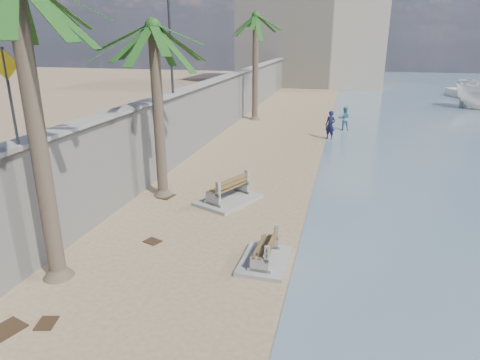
{
  "coord_description": "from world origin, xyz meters",
  "views": [
    {
      "loc": [
        3.14,
        -7.49,
        6.29
      ],
      "look_at": [
        -0.5,
        7.0,
        1.2
      ],
      "focal_mm": 32.0,
      "sensor_mm": 36.0,
      "label": 1
    }
  ],
  "objects_px": {
    "palm_mid": "(153,28)",
    "person_b": "(344,117)",
    "bench_far": "(228,191)",
    "palm_back": "(256,17)",
    "yacht_far": "(478,97)",
    "person_a": "(330,123)",
    "bench_near": "(265,251)"
  },
  "relations": [
    {
      "from": "person_b",
      "to": "palm_back",
      "type": "bearing_deg",
      "value": -23.28
    },
    {
      "from": "bench_far",
      "to": "person_b",
      "type": "relative_size",
      "value": 1.63
    },
    {
      "from": "person_a",
      "to": "bench_near",
      "type": "bearing_deg",
      "value": -68.04
    },
    {
      "from": "palm_back",
      "to": "person_b",
      "type": "distance_m",
      "value": 9.77
    },
    {
      "from": "bench_far",
      "to": "yacht_far",
      "type": "height_order",
      "value": "yacht_far"
    },
    {
      "from": "palm_back",
      "to": "bench_near",
      "type": "bearing_deg",
      "value": -77.02
    },
    {
      "from": "bench_near",
      "to": "person_a",
      "type": "xyz_separation_m",
      "value": [
        1.03,
        16.26,
        0.67
      ]
    },
    {
      "from": "bench_far",
      "to": "yacht_far",
      "type": "bearing_deg",
      "value": 62.6
    },
    {
      "from": "palm_mid",
      "to": "yacht_far",
      "type": "relative_size",
      "value": 0.92
    },
    {
      "from": "bench_far",
      "to": "bench_near",
      "type": "bearing_deg",
      "value": -61.98
    },
    {
      "from": "bench_far",
      "to": "palm_back",
      "type": "bearing_deg",
      "value": 98.78
    },
    {
      "from": "palm_mid",
      "to": "palm_back",
      "type": "distance_m",
      "value": 17.25
    },
    {
      "from": "palm_mid",
      "to": "person_b",
      "type": "bearing_deg",
      "value": 64.91
    },
    {
      "from": "bench_far",
      "to": "palm_mid",
      "type": "relative_size",
      "value": 0.39
    },
    {
      "from": "bench_far",
      "to": "palm_back",
      "type": "xyz_separation_m",
      "value": [
        -2.67,
        17.26,
        7.03
      ]
    },
    {
      "from": "bench_far",
      "to": "person_a",
      "type": "bearing_deg",
      "value": 74.3
    },
    {
      "from": "palm_back",
      "to": "yacht_far",
      "type": "xyz_separation_m",
      "value": [
        19.76,
        15.72,
        -7.14
      ]
    },
    {
      "from": "palm_mid",
      "to": "person_a",
      "type": "distance_m",
      "value": 14.45
    },
    {
      "from": "bench_near",
      "to": "palm_back",
      "type": "height_order",
      "value": "palm_back"
    },
    {
      "from": "palm_mid",
      "to": "palm_back",
      "type": "height_order",
      "value": "palm_back"
    },
    {
      "from": "bench_near",
      "to": "palm_mid",
      "type": "distance_m",
      "value": 9.13
    },
    {
      "from": "person_b",
      "to": "yacht_far",
      "type": "xyz_separation_m",
      "value": [
        12.93,
        18.06,
        -0.55
      ]
    },
    {
      "from": "bench_near",
      "to": "palm_mid",
      "type": "xyz_separation_m",
      "value": [
        -5.12,
        4.39,
        6.15
      ]
    },
    {
      "from": "person_b",
      "to": "person_a",
      "type": "bearing_deg",
      "value": 70.54
    },
    {
      "from": "palm_mid",
      "to": "person_b",
      "type": "distance_m",
      "value": 17.36
    },
    {
      "from": "palm_back",
      "to": "person_a",
      "type": "relative_size",
      "value": 4.12
    },
    {
      "from": "palm_mid",
      "to": "person_b",
      "type": "height_order",
      "value": "palm_mid"
    },
    {
      "from": "bench_far",
      "to": "palm_mid",
      "type": "height_order",
      "value": "palm_mid"
    },
    {
      "from": "bench_near",
      "to": "palm_back",
      "type": "xyz_separation_m",
      "value": [
        -4.98,
        21.61,
        7.12
      ]
    },
    {
      "from": "bench_far",
      "to": "person_b",
      "type": "bearing_deg",
      "value": 74.42
    },
    {
      "from": "palm_back",
      "to": "person_a",
      "type": "xyz_separation_m",
      "value": [
        6.01,
        -5.35,
        -6.45
      ]
    },
    {
      "from": "bench_near",
      "to": "yacht_far",
      "type": "xyz_separation_m",
      "value": [
        14.78,
        37.33,
        -0.01
      ]
    }
  ]
}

